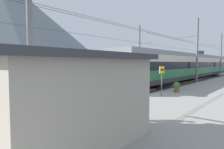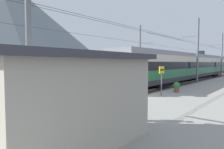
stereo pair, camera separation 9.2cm
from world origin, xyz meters
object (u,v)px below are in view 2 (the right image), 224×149
object	(u,v)px
train_near_platform	(189,66)
catenary_mast_mid	(197,50)
catenary_mast_far_side	(141,52)
platform_shelter	(79,100)
potted_plant_platform_edge	(177,86)
catenary_mast_west	(27,32)
train_far_track	(180,65)
handbag_beside_passenger	(132,114)
passenger_walking	(129,97)
catenary_mast_east	(221,55)
platform_sign	(162,74)

from	to	relation	value
train_near_platform	catenary_mast_mid	size ratio (longest dim) A/B	0.80
catenary_mast_far_side	platform_shelter	size ratio (longest dim) A/B	9.00
catenary_mast_far_side	potted_plant_platform_edge	bearing A→B (deg)	-137.12
catenary_mast_west	platform_shelter	xyz separation A→B (m)	(-0.43, -3.64, -2.22)
train_far_track	handbag_beside_passenger	bearing A→B (deg)	-162.34
train_near_platform	passenger_walking	xyz separation A→B (m)	(-21.46, -4.98, -0.96)
train_near_platform	catenary_mast_east	xyz separation A→B (m)	(10.41, -1.81, 1.80)
handbag_beside_passenger	catenary_mast_far_side	bearing A→B (deg)	30.96
train_far_track	catenary_mast_east	distance (m)	6.96
platform_shelter	passenger_walking	bearing A→B (deg)	8.91
catenary_mast_west	platform_shelter	world-z (taller)	catenary_mast_west
platform_sign	platform_shelter	xyz separation A→B (m)	(-9.42, -2.20, -0.20)
train_near_platform	catenary_mast_mid	world-z (taller)	catenary_mast_mid
catenary_mast_far_side	platform_sign	distance (m)	16.72
potted_plant_platform_edge	catenary_mast_far_side	bearing A→B (deg)	42.88
catenary_mast_east	catenary_mast_west	bearing A→B (deg)	179.99
train_far_track	potted_plant_platform_edge	distance (m)	23.47
train_near_platform	handbag_beside_passenger	world-z (taller)	train_near_platform
passenger_walking	handbag_beside_passenger	world-z (taller)	passenger_walking
catenary_mast_far_side	platform_shelter	bearing A→B (deg)	-151.83
catenary_mast_east	train_near_platform	bearing A→B (deg)	170.14
catenary_mast_mid	potted_plant_platform_edge	xyz separation A→B (m)	(-9.86, -1.58, -3.38)
platform_sign	passenger_walking	world-z (taller)	platform_sign
train_near_platform	train_far_track	distance (m)	10.46
catenary_mast_west	platform_sign	size ratio (longest dim) A/B	21.06
platform_sign	catenary_mast_east	bearing A→B (deg)	3.24
catenary_mast_east	platform_shelter	world-z (taller)	catenary_mast_east
train_near_platform	catenary_mast_west	xyz separation A→B (m)	(-24.02, -1.80, 1.65)
catenary_mast_west	handbag_beside_passenger	world-z (taller)	catenary_mast_west
train_near_platform	catenary_mast_west	world-z (taller)	catenary_mast_west
handbag_beside_passenger	catenary_mast_mid	bearing A→B (deg)	9.38
catenary_mast_east	platform_sign	distance (m)	25.57
train_near_platform	catenary_mast_mid	distance (m)	3.86
potted_plant_platform_edge	platform_sign	bearing A→B (deg)	176.39
platform_sign	handbag_beside_passenger	bearing A→B (deg)	-165.21
train_near_platform	potted_plant_platform_edge	xyz separation A→B (m)	(-12.66, -3.40, -1.43)
catenary_mast_east	platform_shelter	xyz separation A→B (m)	(-34.86, -3.64, -2.37)
handbag_beside_passenger	train_far_track	bearing A→B (deg)	17.66
catenary_mast_mid	handbag_beside_passenger	size ratio (longest dim) A/B	117.20
catenary_mast_mid	catenary_mast_far_side	world-z (taller)	catenary_mast_far_side
catenary_mast_mid	passenger_walking	distance (m)	19.15
passenger_walking	platform_shelter	size ratio (longest dim) A/B	0.35
potted_plant_platform_edge	catenary_mast_east	bearing A→B (deg)	3.94
handbag_beside_passenger	platform_shelter	size ratio (longest dim) A/B	0.08
catenary_mast_east	potted_plant_platform_edge	bearing A→B (deg)	-176.06
handbag_beside_passenger	catenary_mast_west	bearing A→B (deg)	135.28
passenger_walking	platform_shelter	bearing A→B (deg)	-171.09
train_far_track	platform_sign	xyz separation A→B (m)	(-24.32, -8.07, -0.36)
train_far_track	catenary_mast_west	distance (m)	34.00
catenary_mast_far_side	platform_sign	world-z (taller)	catenary_mast_far_side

